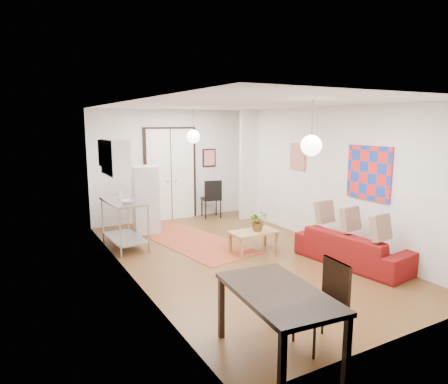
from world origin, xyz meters
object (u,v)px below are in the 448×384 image
dining_table (278,298)px  dining_chair_near (314,295)px  sofa (353,248)px  black_side_chair (209,194)px  fridge (146,200)px  kitchen_counter (124,216)px  coffee_table (254,234)px  dining_chair_far (314,295)px

dining_table → dining_chair_near: (0.60, 0.10, -0.14)m
dining_table → dining_chair_near: 0.62m
sofa → black_side_chair: 4.68m
fridge → black_side_chair: fridge is taller
kitchen_counter → sofa: bearing=-45.3°
coffee_table → dining_table: (-1.82, -3.25, 0.36)m
kitchen_counter → fridge: size_ratio=0.84×
kitchen_counter → dining_chair_far: bearing=-81.7°
dining_table → dining_chair_far: bearing=9.6°
coffee_table → dining_chair_far: bearing=-111.2°
kitchen_counter → coffee_table: bearing=-38.7°
dining_table → black_side_chair: bearing=69.2°
coffee_table → kitchen_counter: bearing=144.5°
sofa → dining_chair_near: bearing=116.6°
dining_table → fridge: bearing=86.1°
coffee_table → kitchen_counter: kitchen_counter is taller
sofa → kitchen_counter: kitchen_counter is taller
kitchen_counter → dining_table: (0.36, -4.81, 0.07)m
black_side_chair → sofa: bearing=108.7°
kitchen_counter → dining_chair_near: (0.96, -4.71, -0.07)m
coffee_table → kitchen_counter: (-2.18, 1.56, 0.29)m
fridge → sofa: bearing=-48.0°
fridge → dining_table: (-0.38, -5.66, -0.07)m
fridge → black_side_chair: bearing=27.9°
fridge → dining_chair_near: (0.22, -5.56, -0.21)m
kitchen_counter → dining_chair_near: 4.80m
coffee_table → fridge: 2.84m
black_side_chair → fridge: bearing=31.4°
dining_chair_far → fridge: bearing=-172.6°
coffee_table → dining_chair_far: size_ratio=0.95×
dining_table → coffee_table: bearing=60.7°
dining_chair_far → black_side_chair: (1.83, 6.30, 0.03)m
fridge → dining_table: size_ratio=1.03×
sofa → coffee_table: bearing=30.7°
sofa → black_side_chair: bearing=-0.8°
kitchen_counter → dining_chair_far: (0.96, -4.71, -0.07)m
fridge → dining_chair_far: (0.22, -5.56, -0.21)m
fridge → dining_chair_near: 5.57m
sofa → dining_chair_far: bearing=116.6°
dining_chair_near → dining_chair_far: bearing=180.0°
dining_chair_far → black_side_chair: bearing=169.0°
coffee_table → kitchen_counter: size_ratio=0.72×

